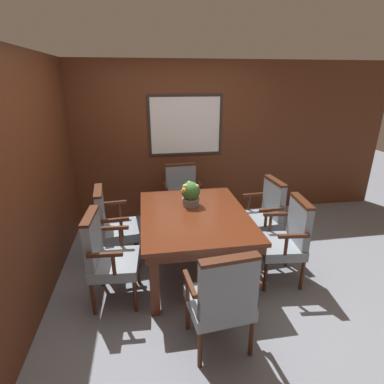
{
  "coord_description": "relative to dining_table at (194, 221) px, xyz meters",
  "views": [
    {
      "loc": [
        -0.48,
        -2.86,
        2.17
      ],
      "look_at": [
        0.04,
        0.33,
        0.95
      ],
      "focal_mm": 28.0,
      "sensor_mm": 36.0,
      "label": 1
    }
  ],
  "objects": [
    {
      "name": "ground_plane",
      "position": [
        -0.04,
        -0.18,
        -0.65
      ],
      "size": [
        14.0,
        14.0,
        0.0
      ],
      "primitive_type": "plane",
      "color": "gray"
    },
    {
      "name": "wall_back",
      "position": [
        -0.03,
        1.66,
        0.58
      ],
      "size": [
        7.2,
        0.08,
        2.45
      ],
      "color": "#5B2D19",
      "rests_on": "ground_plane"
    },
    {
      "name": "wall_left",
      "position": [
        -1.62,
        -0.18,
        0.57
      ],
      "size": [
        0.06,
        7.2,
        2.45
      ],
      "color": "#5B2D19",
      "rests_on": "ground_plane"
    },
    {
      "name": "dining_table",
      "position": [
        0.0,
        0.0,
        0.0
      ],
      "size": [
        1.2,
        1.55,
        0.75
      ],
      "color": "#562614",
      "rests_on": "ground_plane"
    },
    {
      "name": "chair_left_far",
      "position": [
        -0.96,
        0.33,
        -0.12
      ],
      "size": [
        0.51,
        0.58,
        0.98
      ],
      "rotation": [
        0.0,
        0.0,
        1.67
      ],
      "color": "#472314",
      "rests_on": "ground_plane"
    },
    {
      "name": "chair_left_near",
      "position": [
        -0.95,
        -0.37,
        -0.12
      ],
      "size": [
        0.5,
        0.57,
        0.98
      ],
      "rotation": [
        0.0,
        0.0,
        1.51
      ],
      "color": "#472314",
      "rests_on": "ground_plane"
    },
    {
      "name": "chair_head_near",
      "position": [
        0.03,
        -1.17,
        -0.12
      ],
      "size": [
        0.58,
        0.51,
        0.98
      ],
      "rotation": [
        0.0,
        0.0,
        3.24
      ],
      "color": "#472314",
      "rests_on": "ground_plane"
    },
    {
      "name": "chair_head_far",
      "position": [
        0.01,
        1.18,
        -0.12
      ],
      "size": [
        0.57,
        0.49,
        0.98
      ],
      "rotation": [
        0.0,
        0.0,
        0.06
      ],
      "color": "#472314",
      "rests_on": "ground_plane"
    },
    {
      "name": "chair_right_near",
      "position": [
        0.99,
        -0.33,
        -0.12
      ],
      "size": [
        0.51,
        0.58,
        0.98
      ],
      "rotation": [
        0.0,
        0.0,
        -1.67
      ],
      "color": "#472314",
      "rests_on": "ground_plane"
    },
    {
      "name": "chair_right_far",
      "position": [
        0.99,
        0.32,
        -0.12
      ],
      "size": [
        0.5,
        0.58,
        0.98
      ],
      "rotation": [
        0.0,
        0.0,
        -1.5
      ],
      "color": "#472314",
      "rests_on": "ground_plane"
    },
    {
      "name": "potted_plant",
      "position": [
        -0.0,
        0.23,
        0.25
      ],
      "size": [
        0.23,
        0.23,
        0.29
      ],
      "color": "gray",
      "rests_on": "dining_table"
    }
  ]
}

